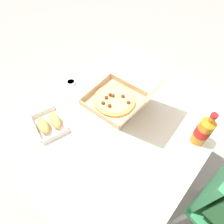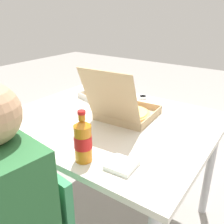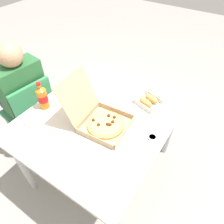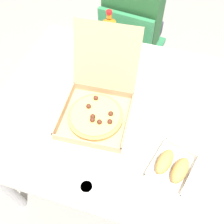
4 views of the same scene
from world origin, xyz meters
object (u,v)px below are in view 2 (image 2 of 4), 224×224
(pizza_box_open, at_px, (125,111))
(cola_bottle, at_px, (83,140))
(paper_menu, at_px, (46,133))
(napkin_pile, at_px, (122,165))
(bread_side_box, at_px, (94,94))
(dipping_sauce_cup, at_px, (142,97))

(pizza_box_open, height_order, cola_bottle, pizza_box_open)
(paper_menu, xyz_separation_m, napkin_pile, (-0.48, 0.02, 0.01))
(pizza_box_open, relative_size, bread_side_box, 1.97)
(cola_bottle, xyz_separation_m, napkin_pile, (-0.16, -0.05, -0.08))
(cola_bottle, bearing_deg, bread_side_box, -54.18)
(bread_side_box, bearing_deg, cola_bottle, 125.82)
(pizza_box_open, relative_size, cola_bottle, 1.96)
(bread_side_box, xyz_separation_m, paper_menu, (-0.14, 0.57, -0.02))
(pizza_box_open, height_order, dipping_sauce_cup, pizza_box_open)
(bread_side_box, xyz_separation_m, dipping_sauce_cup, (-0.29, -0.17, -0.01))
(napkin_pile, bearing_deg, bread_side_box, -43.70)
(pizza_box_open, bearing_deg, dipping_sauce_cup, -76.96)
(paper_menu, bearing_deg, napkin_pile, -165.18)
(pizza_box_open, relative_size, napkin_pile, 4.00)
(cola_bottle, bearing_deg, napkin_pile, -162.72)
(pizza_box_open, relative_size, dipping_sauce_cup, 7.85)
(bread_side_box, relative_size, paper_menu, 1.06)
(dipping_sauce_cup, bearing_deg, cola_bottle, 101.85)
(bread_side_box, xyz_separation_m, napkin_pile, (-0.62, 0.59, -0.02))
(napkin_pile, bearing_deg, dipping_sauce_cup, -66.81)
(napkin_pile, relative_size, dipping_sauce_cup, 1.96)
(paper_menu, bearing_deg, dipping_sauce_cup, -83.90)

